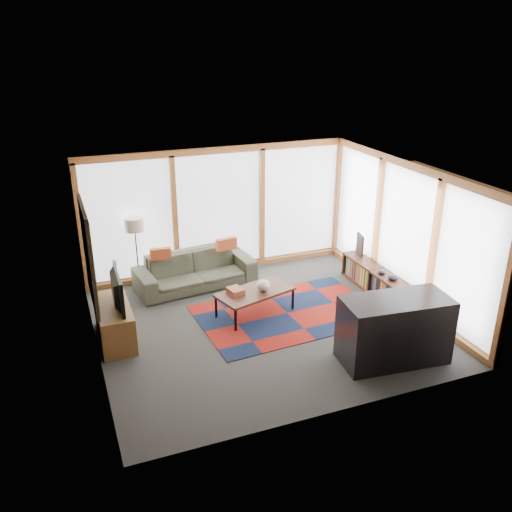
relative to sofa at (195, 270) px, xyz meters
name	(u,v)px	position (x,y,z in m)	size (l,w,h in m)	color
ground	(264,324)	(0.70, -1.87, -0.34)	(5.50, 5.50, 0.00)	#2F2E2C
room_envelope	(279,225)	(1.19, -1.31, 1.20)	(5.52, 5.02, 2.62)	#433B31
rug	(287,313)	(1.21, -1.69, -0.33)	(3.11, 2.00, 0.01)	maroon
sofa	(195,270)	(0.00, 0.00, 0.00)	(2.31, 0.90, 0.67)	#393D2C
pillow_left	(160,254)	(-0.65, 0.00, 0.44)	(0.39, 0.12, 0.21)	#AF4623
pillow_right	(226,244)	(0.66, 0.03, 0.45)	(0.41, 0.12, 0.23)	#AF4623
floor_lamp	(137,254)	(-1.05, 0.31, 0.39)	(0.36, 0.36, 1.44)	black
coffee_table	(255,302)	(0.67, -1.48, -0.11)	(1.33, 0.67, 0.44)	#332013
book_stack	(235,291)	(0.33, -1.45, 0.16)	(0.23, 0.28, 0.09)	brown
vase	(263,285)	(0.82, -1.52, 0.21)	(0.23, 0.23, 0.20)	beige
bookshelf	(376,281)	(3.13, -1.52, -0.09)	(0.36, 1.96, 0.49)	#332013
bowl_a	(393,277)	(3.12, -2.04, 0.20)	(0.20, 0.20, 0.10)	black
bowl_b	(382,272)	(3.08, -1.75, 0.19)	(0.15, 0.15, 0.08)	black
shelf_picture	(360,245)	(3.20, -0.77, 0.37)	(0.04, 0.33, 0.43)	black
tv_console	(114,323)	(-1.74, -1.49, -0.03)	(0.52, 1.24, 0.62)	brown
television	(112,290)	(-1.72, -1.51, 0.57)	(1.00, 0.13, 0.58)	black
bar_counter	(394,330)	(2.10, -3.58, 0.17)	(1.60, 0.75, 1.01)	black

